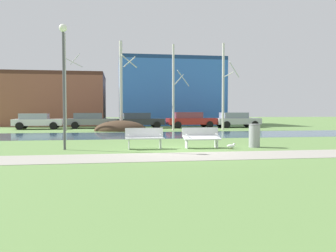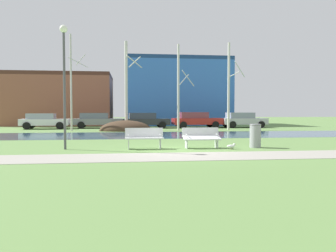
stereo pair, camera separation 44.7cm
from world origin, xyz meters
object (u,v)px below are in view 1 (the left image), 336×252
object	(u,v)px
seagull	(231,146)
streetlamp	(64,66)
bench_right	(201,137)
trash_bin	(254,135)
parked_van_nearest_white	(37,121)
bench_left	(145,138)
parked_hatch_third_dark	(139,120)
parked_wagon_fourth_red	(190,120)
parked_suv_fifth_silver	(236,120)
parked_sedan_second_grey	(91,120)

from	to	relation	value
seagull	streetlamp	world-z (taller)	streetlamp
bench_right	trash_bin	xyz separation A→B (m)	(2.36, -0.08, 0.06)
seagull	parked_van_nearest_white	xyz separation A→B (m)	(-11.61, 17.09, 0.60)
bench_left	parked_hatch_third_dark	distance (m)	16.95
parked_wagon_fourth_red	parked_hatch_third_dark	bearing A→B (deg)	179.51
parked_hatch_third_dark	parked_suv_fifth_silver	world-z (taller)	parked_suv_fifth_silver
parked_hatch_third_dark	streetlamp	bearing A→B (deg)	-103.80
trash_bin	seagull	bearing A→B (deg)	-158.07
parked_wagon_fourth_red	parked_suv_fifth_silver	distance (m)	4.49
bench_left	seagull	bearing A→B (deg)	-9.15
bench_right	parked_van_nearest_white	size ratio (longest dim) A/B	0.38
parked_van_nearest_white	parked_sedan_second_grey	xyz separation A→B (m)	(4.52, 0.84, 0.01)
bench_right	parked_sedan_second_grey	distance (m)	18.35
streetlamp	parked_hatch_third_dark	bearing A→B (deg)	76.20
bench_right	trash_bin	distance (m)	2.36
parked_sedan_second_grey	parked_suv_fifth_silver	xyz separation A→B (m)	(13.69, -0.60, 0.02)
bench_left	parked_sedan_second_grey	distance (m)	17.71
seagull	parked_wagon_fourth_red	xyz separation A→B (m)	(2.11, 17.46, 0.65)
bench_right	seagull	size ratio (longest dim) A/B	4.08
bench_left	trash_bin	distance (m)	4.79
parked_sedan_second_grey	bench_right	bearing A→B (deg)	-71.07
streetlamp	parked_wagon_fourth_red	bearing A→B (deg)	61.89
parked_van_nearest_white	trash_bin	bearing A→B (deg)	-52.29
parked_van_nearest_white	parked_sedan_second_grey	bearing A→B (deg)	10.49
parked_van_nearest_white	parked_hatch_third_dark	xyz separation A→B (m)	(8.91, 0.41, 0.02)
bench_right	seagull	bearing A→B (deg)	-26.78
bench_right	parked_sedan_second_grey	bearing A→B (deg)	108.93
parked_wagon_fourth_red	bench_left	bearing A→B (deg)	-108.57
bench_left	parked_wagon_fourth_red	size ratio (longest dim) A/B	0.34
seagull	parked_suv_fifth_silver	xyz separation A→B (m)	(6.60, 17.33, 0.63)
parked_van_nearest_white	streetlamp	bearing A→B (deg)	-73.65
parked_hatch_third_dark	parked_wagon_fourth_red	world-z (taller)	parked_wagon_fourth_red
bench_right	seagull	distance (m)	1.32
trash_bin	parked_suv_fifth_silver	distance (m)	17.68
bench_right	parked_wagon_fourth_red	distance (m)	17.20
bench_right	seagull	world-z (taller)	bench_right
parked_suv_fifth_silver	parked_van_nearest_white	bearing A→B (deg)	-179.25
bench_right	parked_hatch_third_dark	size ratio (longest dim) A/B	0.37
bench_right	parked_sedan_second_grey	world-z (taller)	parked_sedan_second_grey
parked_van_nearest_white	bench_left	bearing A→B (deg)	-64.04
trash_bin	bench_right	bearing A→B (deg)	178.00
seagull	parked_hatch_third_dark	distance (m)	17.72
parked_van_nearest_white	seagull	bearing A→B (deg)	-55.81
parked_sedan_second_grey	trash_bin	bearing A→B (deg)	-64.51
trash_bin	parked_hatch_third_dark	distance (m)	17.46
seagull	parked_wagon_fourth_red	bearing A→B (deg)	83.12
parked_van_nearest_white	bench_right	bearing A→B (deg)	-57.63
seagull	parked_wagon_fourth_red	world-z (taller)	parked_wagon_fourth_red
seagull	parked_hatch_third_dark	bearing A→B (deg)	98.78
streetlamp	parked_wagon_fourth_red	distance (m)	19.13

